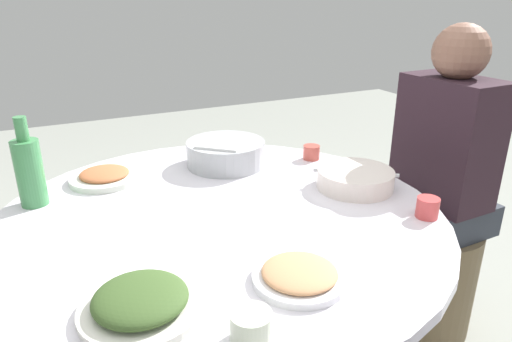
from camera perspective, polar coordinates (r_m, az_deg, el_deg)
round_dining_table at (r=1.39m, az=-4.34°, el=-9.92°), size 1.27×1.27×0.72m
rice_bowl at (r=1.66m, az=-3.74°, el=2.26°), size 0.28×0.28×0.10m
soup_bowl at (r=1.51m, az=12.08°, el=-1.01°), size 0.24×0.24×0.06m
dish_shrimp at (r=1.03m, az=5.36°, el=-12.59°), size 0.21×0.21×0.04m
dish_tofu_braise at (r=1.61m, az=-18.11°, el=-0.60°), size 0.23×0.23×0.04m
dish_greens at (r=0.97m, az=-13.97°, el=-15.34°), size 0.25×0.25×0.06m
green_bottle at (r=1.48m, az=-26.09°, el=0.07°), size 0.08×0.08×0.27m
tea_cup_near at (r=1.37m, az=20.34°, el=-4.24°), size 0.06×0.06×0.06m
tea_cup_far at (r=0.87m, az=-0.60°, el=-18.63°), size 0.08×0.08×0.06m
tea_cup_side at (r=1.74m, az=6.82°, el=2.30°), size 0.06×0.06×0.05m
stool_for_diner_left at (r=2.05m, az=20.11°, el=-12.11°), size 0.38×0.38×0.45m
diner_left at (r=1.82m, az=22.27°, el=2.44°), size 0.35×0.35×0.76m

